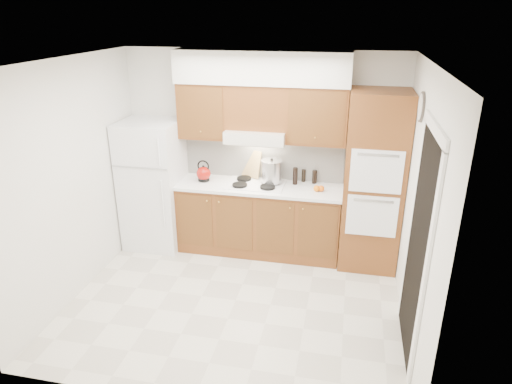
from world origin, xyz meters
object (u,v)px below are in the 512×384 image
at_px(oven_cabinet, 373,182).
at_px(kettle, 204,174).
at_px(fridge, 154,184).
at_px(stock_pot, 272,171).

bearing_deg(oven_cabinet, kettle, 179.30).
height_order(fridge, oven_cabinet, oven_cabinet).
xyz_separation_m(oven_cabinet, kettle, (-2.16, 0.03, -0.06)).
bearing_deg(stock_pot, fridge, -174.89).
bearing_deg(kettle, fridge, -179.56).
xyz_separation_m(oven_cabinet, stock_pot, (-1.27, 0.11, 0.01)).
relative_size(fridge, oven_cabinet, 0.78).
bearing_deg(kettle, stock_pot, 0.41).
xyz_separation_m(fridge, stock_pot, (1.58, 0.14, 0.25)).
distance_m(fridge, kettle, 0.71).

